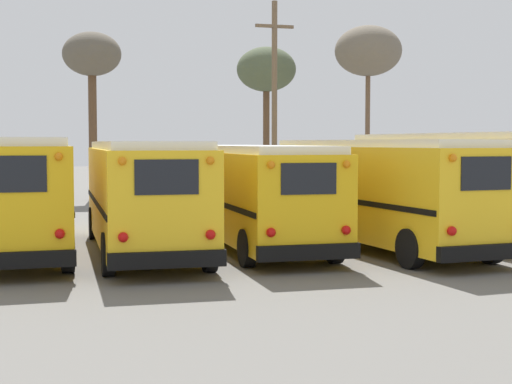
{
  "coord_description": "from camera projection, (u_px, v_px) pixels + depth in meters",
  "views": [
    {
      "loc": [
        -6.83,
        -21.51,
        3.03
      ],
      "look_at": [
        0.0,
        -0.01,
        1.6
      ],
      "focal_mm": 55.0,
      "sensor_mm": 36.0,
      "label": 1
    }
  ],
  "objects": [
    {
      "name": "ground_plane",
      "position": [
        256.0,
        247.0,
        22.71
      ],
      "size": [
        160.0,
        160.0,
        0.0
      ],
      "primitive_type": "plane",
      "color": "#66635E"
    },
    {
      "name": "school_bus_0",
      "position": [
        15.0,
        191.0,
        21.12
      ],
      "size": [
        2.73,
        9.79,
        3.15
      ],
      "color": "yellow",
      "rests_on": "ground"
    },
    {
      "name": "school_bus_1",
      "position": [
        143.0,
        192.0,
        21.34
      ],
      "size": [
        3.1,
        9.93,
        3.06
      ],
      "color": "yellow",
      "rests_on": "ground"
    },
    {
      "name": "school_bus_2",
      "position": [
        252.0,
        191.0,
        22.94
      ],
      "size": [
        2.96,
        10.52,
        2.95
      ],
      "color": "yellow",
      "rests_on": "ground"
    },
    {
      "name": "school_bus_3",
      "position": [
        379.0,
        189.0,
        22.48
      ],
      "size": [
        3.04,
        10.1,
        3.11
      ],
      "color": "yellow",
      "rests_on": "ground"
    },
    {
      "name": "school_bus_4",
      "position": [
        450.0,
        181.0,
        25.0
      ],
      "size": [
        2.75,
        9.76,
        3.32
      ],
      "color": "yellow",
      "rests_on": "ground"
    },
    {
      "name": "utility_pole",
      "position": [
        274.0,
        101.0,
        35.56
      ],
      "size": [
        1.8,
        0.25,
        9.4
      ],
      "color": "brown",
      "rests_on": "ground"
    },
    {
      "name": "bare_tree_0",
      "position": [
        368.0,
        52.0,
        41.29
      ],
      "size": [
        3.53,
        3.53,
        9.18
      ],
      "color": "brown",
      "rests_on": "ground"
    },
    {
      "name": "bare_tree_1",
      "position": [
        92.0,
        59.0,
        40.9
      ],
      "size": [
        3.05,
        3.05,
        8.8
      ],
      "color": "brown",
      "rests_on": "ground"
    },
    {
      "name": "bare_tree_3",
      "position": [
        266.0,
        71.0,
        42.46
      ],
      "size": [
        3.22,
        3.22,
        8.21
      ],
      "color": "brown",
      "rests_on": "ground"
    }
  ]
}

